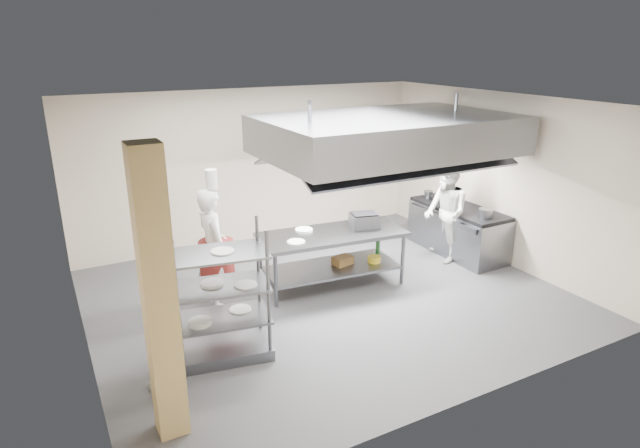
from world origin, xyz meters
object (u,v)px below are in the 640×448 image
griddle (364,221)px  chef_head (213,248)px  island (332,259)px  chef_line (446,213)px  stockpot (452,201)px  cooking_range (457,231)px  chef_plating (161,324)px  pass_rack (221,294)px

griddle → chef_head: bearing=-170.6°
island → griddle: 0.82m
island → chef_line: bearing=4.9°
griddle → stockpot: 2.16m
island → griddle: bearing=3.6°
cooking_range → chef_plating: size_ratio=1.16×
cooking_range → chef_line: size_ratio=1.11×
cooking_range → chef_line: bearing=-161.0°
chef_line → stockpot: chef_line is taller
island → stockpot: 2.81m
chef_plating → stockpot: (5.80, 1.85, 0.13)m
griddle → stockpot: bearing=22.2°
pass_rack → chef_head: 1.44m
chef_line → chef_plating: size_ratio=1.04×
cooking_range → pass_rack: bearing=-165.3°
chef_head → chef_plating: 2.14m
island → pass_rack: pass_rack is taller
griddle → stockpot: size_ratio=1.66×
pass_rack → stockpot: (4.99, 1.46, 0.12)m
stockpot → island: bearing=-174.5°
chef_line → chef_plating: (-5.39, -1.55, -0.04)m
cooking_range → chef_plating: bearing=-163.7°
chef_head → chef_line: bearing=-98.2°
chef_head → chef_plating: (-1.16, -1.79, -0.06)m
pass_rack → chef_plating: 0.91m
island → chef_plating: 3.47m
chef_head → island: bearing=-101.1°
pass_rack → cooking_range: (5.05, 1.32, -0.45)m
island → chef_head: 1.97m
pass_rack → cooking_range: size_ratio=0.87×
chef_plating → griddle: (3.66, 1.56, 0.16)m
cooking_range → chef_head: (-4.71, 0.08, 0.50)m
island → cooking_range: bearing=8.5°
chef_head → stockpot: (4.64, 0.06, 0.07)m
chef_plating → griddle: 3.98m
cooking_range → griddle: (-2.21, -0.15, 0.60)m
pass_rack → griddle: 3.08m
griddle → chef_line: bearing=14.2°
pass_rack → chef_plating: (-0.82, -0.39, -0.01)m
chef_head → pass_rack: bearing=161.3°
chef_head → chef_line: 4.24m
griddle → island: bearing=-167.6°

